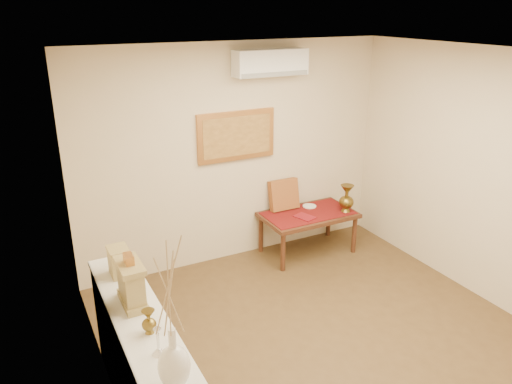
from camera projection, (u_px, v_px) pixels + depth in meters
floor at (338, 352)px, 4.71m from camera, size 4.50×4.50×0.00m
ceiling at (359, 58)px, 3.76m from camera, size 4.50×4.50×0.00m
wall_back at (236, 155)px, 6.11m from camera, size 4.00×0.02×2.70m
wall_left at (109, 277)px, 3.38m from camera, size 0.02×4.50×2.70m
wall_right at (506, 185)px, 5.09m from camera, size 0.02×4.50×2.70m
white_vase at (170, 313)px, 2.75m from camera, size 0.19×0.19×1.00m
candlestick at (158, 341)px, 3.16m from camera, size 0.09×0.09×0.19m
brass_urn_small at (149, 318)px, 3.36m from camera, size 0.10×0.10×0.23m
table_cloth at (308, 213)px, 6.44m from camera, size 1.14×0.59×0.01m
brass_urn_tall at (347, 195)px, 6.42m from camera, size 0.19×0.19×0.44m
plate at (309, 206)px, 6.64m from camera, size 0.18×0.18×0.01m
menu at (305, 217)px, 6.30m from camera, size 0.25×0.29×0.01m
cushion at (284, 195)px, 6.50m from camera, size 0.40×0.18×0.41m
display_ledge at (144, 371)px, 3.75m from camera, size 0.37×2.02×0.98m
mantel_clock at (131, 283)px, 3.67m from camera, size 0.17×0.36×0.41m
wooden_chest at (119, 261)px, 4.09m from camera, size 0.16×0.21×0.24m
low_table at (308, 218)px, 6.47m from camera, size 1.20×0.70×0.55m
painting at (236, 136)px, 5.99m from camera, size 1.00×0.06×0.60m
ac_unit at (270, 63)px, 5.78m from camera, size 0.90×0.25×0.30m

